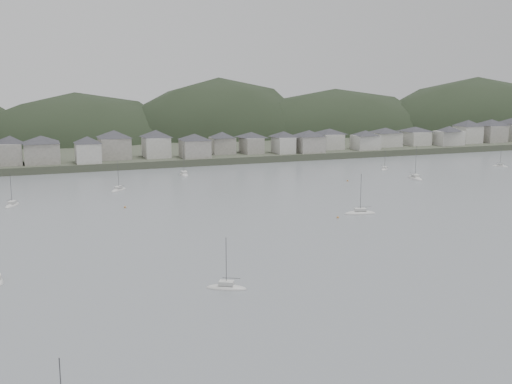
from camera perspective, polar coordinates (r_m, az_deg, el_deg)
name	(u,v)px	position (r m, az deg, el deg)	size (l,w,h in m)	color
ground	(413,303)	(108.38, 14.31, -9.94)	(900.00, 900.00, 0.00)	slate
far_shore_land	(129,138)	(384.01, -11.67, 4.96)	(900.00, 250.00, 3.00)	#383D2D
forested_ridge	(145,163)	(361.19, -10.20, 2.63)	(851.55, 103.94, 102.57)	black
waterfront_town	(276,140)	(289.27, 1.84, 4.84)	(451.48, 28.46, 12.92)	gray
moored_fleet	(268,217)	(166.75, 1.11, -2.34)	(264.46, 177.09, 13.31)	beige
mooring_buoys	(223,222)	(161.64, -3.04, -2.78)	(126.21, 139.57, 0.70)	#BD7D3F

